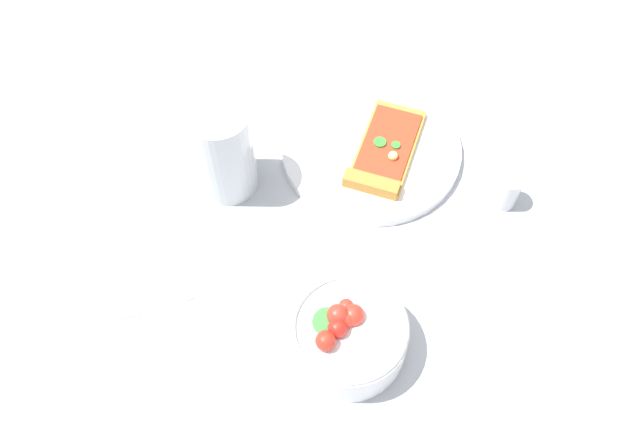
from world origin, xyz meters
TOP-DOWN VIEW (x-y plane):
  - ground_plane at (0.00, 0.00)m, footprint 2.40×2.40m
  - plate at (-0.03, -0.01)m, footprint 0.25×0.25m
  - pizza_slice_main at (-0.04, 0.01)m, footprint 0.15×0.16m
  - salad_bowl at (0.12, 0.23)m, footprint 0.13×0.13m
  - soda_glass at (0.16, -0.04)m, footprint 0.08×0.08m
  - paper_napkin at (0.31, 0.04)m, footprint 0.11×0.12m
  - pepper_shaker at (-0.16, 0.13)m, footprint 0.03×0.03m

SIDE VIEW (x-z plane):
  - ground_plane at x=0.00m, z-range 0.00..0.00m
  - paper_napkin at x=0.31m, z-range 0.00..0.00m
  - plate at x=-0.03m, z-range 0.00..0.01m
  - pizza_slice_main at x=-0.04m, z-range 0.01..0.03m
  - pepper_shaker at x=-0.16m, z-range 0.00..0.06m
  - salad_bowl at x=0.12m, z-range -0.01..0.07m
  - soda_glass at x=0.16m, z-range -0.01..0.13m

